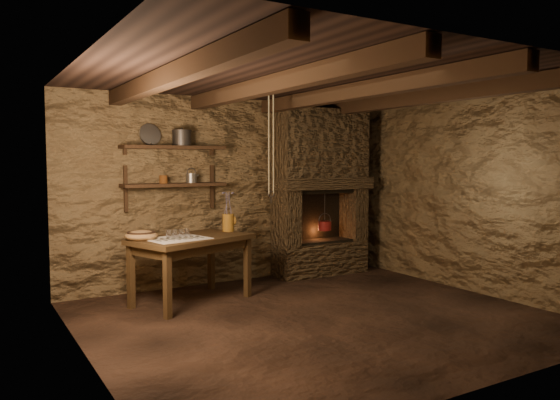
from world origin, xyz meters
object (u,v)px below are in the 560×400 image
wooden_bowl (141,236)px  red_pot (325,225)px  work_table (192,267)px  stoneware_jug (228,214)px  iron_stockpot (182,139)px

wooden_bowl → red_pot: size_ratio=0.64×
work_table → stoneware_jug: stoneware_jug is taller
work_table → iron_stockpot: 1.58m
wooden_bowl → red_pot: (2.72, 0.45, -0.09)m
red_pot → stoneware_jug: bearing=-169.9°
work_table → iron_stockpot: iron_stockpot is taller
wooden_bowl → iron_stockpot: size_ratio=1.51×
work_table → stoneware_jug: (0.56, 0.21, 0.55)m
work_table → wooden_bowl: (-0.55, 0.05, 0.38)m
stoneware_jug → wooden_bowl: (-1.11, -0.16, -0.17)m
stoneware_jug → wooden_bowl: bearing=-177.8°
wooden_bowl → iron_stockpot: (0.68, 0.57, 1.07)m
stoneware_jug → wooden_bowl: 1.13m
iron_stockpot → red_pot: 2.35m
red_pot → work_table: bearing=-167.2°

